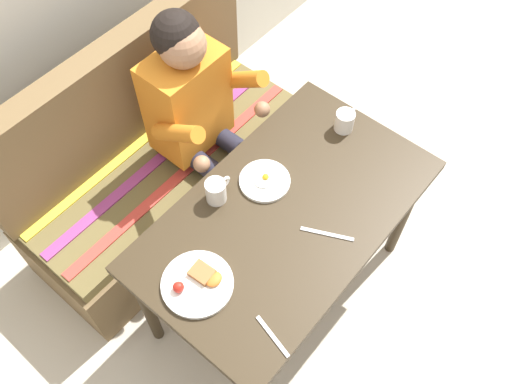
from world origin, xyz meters
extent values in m
plane|color=#C0B5A1|center=(0.00, 0.00, 0.00)|extent=(8.00, 8.00, 0.00)
cube|color=#322717|center=(0.00, 0.00, 0.71)|extent=(1.20, 0.70, 0.04)
cylinder|color=#322717|center=(0.54, -0.29, 0.34)|extent=(0.05, 0.05, 0.69)
cylinder|color=#322717|center=(-0.54, 0.29, 0.34)|extent=(0.05, 0.05, 0.69)
cylinder|color=#322717|center=(0.54, 0.29, 0.34)|extent=(0.05, 0.05, 0.69)
cube|color=brown|center=(0.00, 0.72, 0.20)|extent=(1.44, 0.56, 0.40)
cube|color=brown|center=(0.00, 0.72, 0.43)|extent=(1.40, 0.52, 0.06)
cube|color=brown|center=(0.00, 0.94, 0.73)|extent=(1.44, 0.12, 0.54)
cube|color=#C63D33|center=(0.00, 0.58, 0.46)|extent=(1.38, 0.05, 0.01)
cube|color=#93387A|center=(0.00, 0.72, 0.46)|extent=(1.38, 0.05, 0.01)
cube|color=yellow|center=(0.00, 0.86, 0.46)|extent=(1.38, 0.05, 0.01)
cube|color=orange|center=(0.15, 0.66, 0.76)|extent=(0.34, 0.22, 0.48)
sphere|color=#9E7051|center=(0.15, 0.64, 1.09)|extent=(0.19, 0.19, 0.19)
sphere|color=black|center=(0.15, 0.67, 1.12)|extent=(0.19, 0.19, 0.19)
cylinder|color=orange|center=(-0.04, 0.52, 0.83)|extent=(0.07, 0.29, 0.23)
cylinder|color=orange|center=(0.34, 0.52, 0.83)|extent=(0.07, 0.29, 0.23)
sphere|color=#9E7051|center=(-0.04, 0.40, 0.73)|extent=(0.07, 0.07, 0.07)
sphere|color=#9E7051|center=(0.34, 0.40, 0.73)|extent=(0.07, 0.07, 0.07)
cylinder|color=#232333|center=(0.06, 0.49, 0.52)|extent=(0.09, 0.34, 0.09)
cylinder|color=#232333|center=(0.06, 0.32, 0.26)|extent=(0.08, 0.08, 0.52)
cube|color=black|center=(0.06, 0.26, 0.03)|extent=(0.09, 0.20, 0.05)
cylinder|color=#232333|center=(0.23, 0.49, 0.52)|extent=(0.09, 0.34, 0.09)
cylinder|color=#232333|center=(0.23, 0.32, 0.26)|extent=(0.08, 0.08, 0.52)
cube|color=black|center=(0.23, 0.26, 0.03)|extent=(0.09, 0.20, 0.05)
cylinder|color=white|center=(-0.43, 0.05, 0.74)|extent=(0.26, 0.26, 0.02)
cube|color=#935D32|center=(-0.40, 0.06, 0.76)|extent=(0.07, 0.09, 0.02)
sphere|color=red|center=(-0.49, 0.08, 0.76)|extent=(0.04, 0.04, 0.04)
ellipsoid|color=#CC6623|center=(-0.39, 0.01, 0.76)|extent=(0.06, 0.05, 0.02)
cylinder|color=white|center=(0.05, 0.15, 0.74)|extent=(0.20, 0.20, 0.01)
ellipsoid|color=white|center=(0.05, 0.15, 0.75)|extent=(0.09, 0.08, 0.01)
sphere|color=yellow|center=(0.06, 0.15, 0.76)|extent=(0.03, 0.03, 0.03)
cylinder|color=white|center=(0.48, 0.07, 0.78)|extent=(0.08, 0.08, 0.09)
cylinder|color=brown|center=(0.48, 0.07, 0.81)|extent=(0.07, 0.07, 0.01)
torus|color=white|center=(0.53, 0.07, 0.78)|extent=(0.05, 0.01, 0.05)
cylinder|color=white|center=(-0.13, 0.24, 0.78)|extent=(0.08, 0.08, 0.10)
cylinder|color=brown|center=(-0.13, 0.24, 0.82)|extent=(0.07, 0.07, 0.01)
torus|color=white|center=(-0.07, 0.24, 0.78)|extent=(0.05, 0.01, 0.05)
cube|color=silver|center=(-0.41, -0.27, 0.73)|extent=(0.05, 0.17, 0.00)
cube|color=silver|center=(0.02, -0.18, 0.73)|extent=(0.10, 0.19, 0.00)
camera|label=1|loc=(-0.90, -0.61, 2.53)|focal=38.81mm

